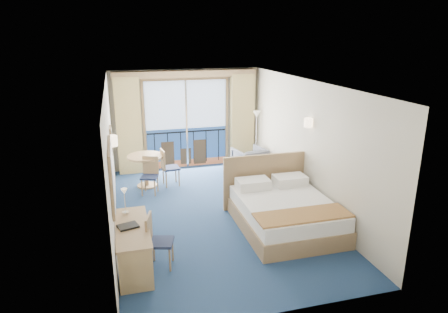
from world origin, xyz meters
TOP-DOWN VIEW (x-y plane):
  - floor at (0.00, 0.00)m, footprint 6.50×6.50m
  - room_walls at (0.00, 0.00)m, footprint 4.04×6.54m
  - balcony_door at (-0.01, 3.22)m, footprint 2.36×0.03m
  - curtain_left at (-1.55, 3.07)m, footprint 0.65×0.22m
  - curtain_right at (1.55, 3.07)m, footprint 0.65×0.22m
  - pelmet at (0.00, 3.10)m, footprint 3.80×0.25m
  - mirror at (-1.97, -1.50)m, footprint 0.05×1.25m
  - wall_print at (-1.97, 0.45)m, footprint 0.04×0.42m
  - sconce_left at (-1.94, -0.60)m, footprint 0.18×0.18m
  - sconce_right at (1.94, -0.15)m, footprint 0.18×0.18m
  - bed at (1.13, -0.94)m, footprint 1.86×2.21m
  - nightstand at (1.77, 0.51)m, footprint 0.43×0.41m
  - phone at (1.73, 0.55)m, footprint 0.16×0.13m
  - armchair at (1.49, 2.19)m, footprint 0.90×0.91m
  - floor_lamp at (1.85, 2.71)m, footprint 0.22×0.22m
  - desk at (-1.73, -1.98)m, footprint 0.51×1.50m
  - desk_chair at (-1.38, -1.68)m, footprint 0.48×0.47m
  - folder at (-1.79, -1.58)m, footprint 0.36×0.30m
  - desk_lamp at (-1.81, -1.08)m, footprint 0.11×0.11m
  - round_table at (-1.24, 1.94)m, footprint 0.87×0.87m
  - table_chair_a at (-0.73, 1.87)m, footprint 0.44×0.43m
  - table_chair_b at (-1.19, 1.51)m, footprint 0.47×0.48m

SIDE VIEW (x-z plane):
  - floor at x=0.00m, z-range 0.00..0.00m
  - nightstand at x=1.77m, z-range 0.00..0.56m
  - bed at x=1.13m, z-range -0.26..0.91m
  - armchair at x=1.49m, z-range 0.00..0.70m
  - desk at x=-1.73m, z-range 0.04..0.74m
  - table_chair_b at x=-1.19m, z-range 0.06..0.92m
  - desk_chair at x=-1.38m, z-range 0.06..0.94m
  - table_chair_a at x=-0.73m, z-range 0.06..0.98m
  - round_table at x=-1.24m, z-range 0.20..0.99m
  - phone at x=1.73m, z-range 0.56..0.63m
  - folder at x=-1.79m, z-range 0.70..0.73m
  - desk_lamp at x=-1.81m, z-range 0.81..1.24m
  - balcony_door at x=-0.01m, z-range -0.12..2.40m
  - floor_lamp at x=1.85m, z-range 0.41..1.98m
  - curtain_left at x=-1.55m, z-range 0.00..2.55m
  - curtain_right at x=1.55m, z-range 0.00..2.55m
  - mirror at x=-1.97m, z-range 1.08..2.03m
  - wall_print at x=-1.97m, z-range 1.34..1.86m
  - room_walls at x=0.00m, z-range 0.42..3.14m
  - sconce_left at x=-1.94m, z-range 1.76..1.94m
  - sconce_right at x=1.94m, z-range 1.76..1.94m
  - pelmet at x=0.00m, z-range 2.49..2.67m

